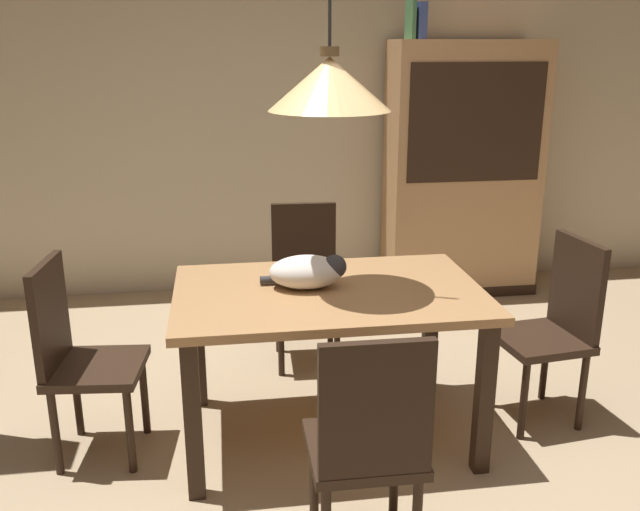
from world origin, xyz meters
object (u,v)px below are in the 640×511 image
dining_table (329,310)px  book_blue_wide (419,21)px  chair_far_back (305,276)px  hutch_bookcase (462,175)px  book_green_slim (411,19)px  pendant_lamp (330,83)px  chair_near_front (369,441)px  chair_left_side (78,352)px  chair_right_side (555,323)px  cat_sleeping (309,271)px

dining_table → book_blue_wide: (0.92, 1.90, 1.32)m
chair_far_back → hutch_bookcase: hutch_bookcase is taller
chair_far_back → book_green_slim: bearing=49.7°
pendant_lamp → hutch_bookcase: (1.30, 1.90, -0.77)m
dining_table → book_green_slim: 2.48m
chair_near_front → book_green_slim: book_green_slim is taller
chair_left_side → pendant_lamp: pendant_lamp is taller
dining_table → chair_near_front: (-0.00, -0.88, -0.14)m
chair_far_back → chair_right_side: (1.12, -0.87, 0.00)m
dining_table → chair_left_side: chair_left_side is taller
book_blue_wide → chair_left_side: bearing=-137.4°
dining_table → cat_sleeping: (-0.09, 0.04, 0.18)m
book_green_slim → book_blue_wide: (0.06, 0.00, -0.01)m
cat_sleeping → hutch_bookcase: 2.32m
pendant_lamp → book_blue_wide: (0.92, 1.90, 0.31)m
pendant_lamp → cat_sleeping: bearing=155.4°
pendant_lamp → hutch_bookcase: pendant_lamp is taller
pendant_lamp → chair_right_side: bearing=0.5°
chair_far_back → book_green_slim: (0.86, 1.02, 1.47)m
chair_far_back → cat_sleeping: chair_far_back is taller
chair_far_back → cat_sleeping: 0.90m
book_blue_wide → dining_table: bearing=-116.0°
dining_table → book_green_slim: size_ratio=5.38×
chair_right_side → dining_table: bearing=-179.5°
cat_sleeping → dining_table: bearing=-24.6°
hutch_bookcase → chair_far_back: bearing=-141.9°
chair_near_front → chair_right_side: bearing=38.2°
chair_near_front → book_green_slim: (0.87, 2.78, 1.47)m
book_blue_wide → chair_right_side: bearing=-83.9°
hutch_bookcase → book_blue_wide: book_blue_wide is taller
chair_far_back → hutch_bookcase: (1.30, 1.02, 0.38)m
dining_table → cat_sleeping: bearing=155.4°
chair_near_front → cat_sleeping: bearing=95.3°
cat_sleeping → hutch_bookcase: hutch_bookcase is taller
chair_left_side → book_blue_wide: (2.05, 1.89, 1.46)m
cat_sleeping → pendant_lamp: pendant_lamp is taller
chair_near_front → book_green_slim: 3.26m
chair_far_back → chair_right_side: 1.42m
dining_table → book_green_slim: bearing=65.4°
dining_table → cat_sleeping: size_ratio=3.58×
chair_left_side → book_blue_wide: book_blue_wide is taller
dining_table → hutch_bookcase: hutch_bookcase is taller
chair_right_side → book_green_slim: bearing=97.8°
cat_sleeping → chair_left_side: bearing=-178.3°
cat_sleeping → book_blue_wide: bearing=61.5°
chair_left_side → cat_sleeping: chair_left_side is taller
book_blue_wide → book_green_slim: bearing=180.0°
chair_near_front → pendant_lamp: 1.45m
book_green_slim → book_blue_wide: book_green_slim is taller
chair_right_side → pendant_lamp: size_ratio=0.72×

